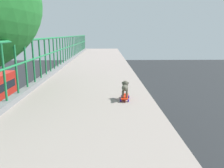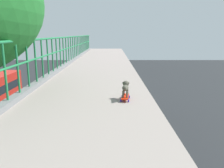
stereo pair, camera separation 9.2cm
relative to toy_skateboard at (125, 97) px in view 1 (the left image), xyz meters
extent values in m
cube|color=black|center=(-0.85, -1.43, -0.06)|extent=(2.86, 0.06, 0.00)
cylinder|color=#1F7E47|center=(-2.26, -0.38, 0.59)|extent=(0.04, 0.04, 1.08)
cylinder|color=#1F7E47|center=(-2.26, 0.18, 0.59)|extent=(0.04, 0.04, 1.08)
cylinder|color=#1F7E47|center=(-2.26, 0.75, 0.59)|extent=(0.04, 0.04, 1.08)
cylinder|color=#1F7E47|center=(-2.26, 1.32, 0.59)|extent=(0.04, 0.04, 1.08)
cylinder|color=#1F7E47|center=(-2.26, 1.89, 0.59)|extent=(0.04, 0.04, 1.08)
cylinder|color=#1F7E47|center=(-2.26, 2.45, 0.59)|extent=(0.04, 0.04, 1.08)
cylinder|color=#1F7E47|center=(-2.26, 3.02, 0.59)|extent=(0.04, 0.04, 1.08)
cylinder|color=#1F7E47|center=(-2.26, 3.59, 0.59)|extent=(0.04, 0.04, 1.08)
cylinder|color=#1F7E47|center=(-2.26, 4.16, 0.59)|extent=(0.04, 0.04, 1.08)
cylinder|color=#1F7E47|center=(-2.26, 4.72, 0.59)|extent=(0.04, 0.04, 1.08)
cylinder|color=#1F7E47|center=(-2.26, 5.29, 0.59)|extent=(0.04, 0.04, 1.08)
cylinder|color=#1F7E47|center=(-2.26, 5.86, 0.59)|extent=(0.04, 0.04, 1.08)
cylinder|color=#1F7E47|center=(-2.26, 6.43, 0.59)|extent=(0.04, 0.04, 1.08)
cylinder|color=#1F7E47|center=(-2.26, 6.99, 0.59)|extent=(0.04, 0.04, 1.08)
cylinder|color=#1F7E47|center=(-2.26, 7.56, 0.59)|extent=(0.04, 0.04, 1.08)
cylinder|color=#1F7E47|center=(-2.26, 8.13, 0.59)|extent=(0.04, 0.04, 1.08)
cylinder|color=#1F7E47|center=(-2.26, 8.70, 0.59)|extent=(0.04, 0.04, 1.08)
cylinder|color=#1F7E47|center=(-2.26, 9.27, 0.59)|extent=(0.04, 0.04, 1.08)
cylinder|color=#1F7E47|center=(-2.26, 9.83, 0.59)|extent=(0.04, 0.04, 1.08)
cylinder|color=#1F7E47|center=(-2.26, 10.40, 0.59)|extent=(0.04, 0.04, 1.08)
cylinder|color=#1F7E47|center=(-2.26, 10.97, 0.59)|extent=(0.04, 0.04, 1.08)
cylinder|color=#1F7E47|center=(-2.26, 11.54, 0.59)|extent=(0.04, 0.04, 1.08)
cylinder|color=#1F7E47|center=(-2.26, 12.10, 0.59)|extent=(0.04, 0.04, 1.08)
cylinder|color=#1F7E47|center=(-2.26, 12.67, 0.59)|extent=(0.04, 0.04, 1.08)
cylinder|color=#1F7E47|center=(-2.26, 13.24, 0.59)|extent=(0.04, 0.04, 1.08)
cylinder|color=#1F7E47|center=(-2.26, 13.81, 0.59)|extent=(0.04, 0.04, 1.08)
cylinder|color=#1F7E47|center=(-2.26, 14.37, 0.59)|extent=(0.04, 0.04, 1.08)
cylinder|color=#1F7E47|center=(-2.26, 14.94, 0.59)|extent=(0.04, 0.04, 1.08)
cylinder|color=black|center=(-9.39, 15.96, -5.26)|extent=(0.28, 0.96, 0.96)
cube|color=red|center=(0.00, 0.00, 0.01)|extent=(0.19, 0.44, 0.02)
cylinder|color=#2517B7|center=(0.09, 0.13, -0.03)|extent=(0.03, 0.06, 0.06)
cylinder|color=#2517B7|center=(-0.06, 0.15, -0.03)|extent=(0.03, 0.06, 0.06)
cylinder|color=#2517B7|center=(0.06, -0.15, -0.03)|extent=(0.03, 0.06, 0.06)
cylinder|color=#2517B7|center=(-0.09, -0.13, -0.03)|extent=(0.03, 0.06, 0.06)
cylinder|color=#4D4B3F|center=(0.05, 0.09, 0.09)|extent=(0.04, 0.04, 0.14)
cylinder|color=#4D4B3F|center=(-0.03, 0.10, 0.09)|extent=(0.04, 0.04, 0.14)
cylinder|color=#4D4B3F|center=(0.03, -0.12, 0.09)|extent=(0.04, 0.04, 0.14)
cylinder|color=#4D4B3F|center=(-0.05, -0.11, 0.09)|extent=(0.04, 0.04, 0.14)
ellipsoid|color=#4D4B3F|center=(0.00, -0.01, 0.20)|extent=(0.17, 0.30, 0.12)
sphere|color=#4D4B3F|center=(0.02, 0.11, 0.26)|extent=(0.13, 0.13, 0.13)
ellipsoid|color=brown|center=(0.02, 0.17, 0.25)|extent=(0.05, 0.06, 0.04)
sphere|color=#4D4B3F|center=(0.06, 0.10, 0.27)|extent=(0.05, 0.05, 0.05)
sphere|color=#4D4B3F|center=(-0.03, 0.12, 0.27)|extent=(0.05, 0.05, 0.05)
sphere|color=#4D4B3F|center=(-0.02, -0.16, 0.23)|extent=(0.06, 0.06, 0.06)
camera|label=1|loc=(-0.37, -4.49, 1.28)|focal=36.10mm
camera|label=2|loc=(-0.27, -4.49, 1.28)|focal=36.10mm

